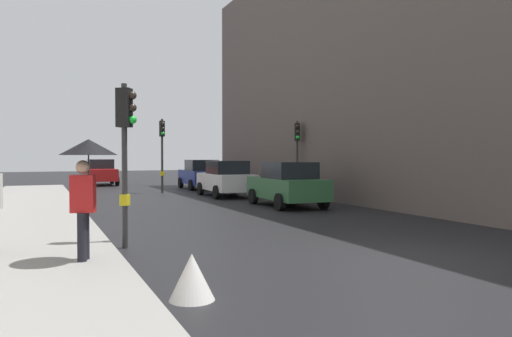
# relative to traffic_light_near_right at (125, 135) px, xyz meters

# --- Properties ---
(ground_plane) EXTENTS (120.00, 120.00, 0.00)m
(ground_plane) POSITION_rel_traffic_light_near_right_xyz_m (4.80, -3.18, -2.46)
(ground_plane) COLOR black
(sidewalk_kerb) EXTENTS (3.29, 40.00, 0.16)m
(sidewalk_kerb) POSITION_rel_traffic_light_near_right_xyz_m (-1.96, 2.82, -2.38)
(sidewalk_kerb) COLOR gray
(sidewalk_kerb) RESTS_ON ground
(building_facade_right) EXTENTS (12.00, 28.07, 12.10)m
(building_facade_right) POSITION_rel_traffic_light_near_right_xyz_m (15.92, 7.34, 3.59)
(building_facade_right) COLOR #5B514C
(building_facade_right) RESTS_ON ground
(traffic_light_near_right) EXTENTS (0.44, 0.38, 3.56)m
(traffic_light_near_right) POSITION_rel_traffic_light_near_right_xyz_m (0.00, 0.00, 0.00)
(traffic_light_near_right) COLOR #2D2D2D
(traffic_light_near_right) RESTS_ON ground
(traffic_light_far_median) EXTENTS (0.25, 0.43, 3.98)m
(traffic_light_far_median) POSITION_rel_traffic_light_near_right_xyz_m (4.36, 15.43, 0.28)
(traffic_light_far_median) COLOR #2D2D2D
(traffic_light_far_median) RESTS_ON ground
(traffic_light_mid_street) EXTENTS (0.33, 0.45, 3.66)m
(traffic_light_mid_street) POSITION_rel_traffic_light_near_right_xyz_m (9.62, 9.97, 0.07)
(traffic_light_mid_street) COLOR #2D2D2D
(traffic_light_mid_street) RESTS_ON ground
(car_blue_van) EXTENTS (2.14, 4.26, 1.76)m
(car_blue_van) POSITION_rel_traffic_light_near_right_xyz_m (7.26, 17.83, -1.58)
(car_blue_van) COLOR navy
(car_blue_van) RESTS_ON ground
(car_green_estate) EXTENTS (2.15, 4.27, 1.76)m
(car_green_estate) POSITION_rel_traffic_light_near_right_xyz_m (7.28, 6.47, -1.58)
(car_green_estate) COLOR #2D6038
(car_green_estate) RESTS_ON ground
(car_red_sedan) EXTENTS (2.04, 4.21, 1.76)m
(car_red_sedan) POSITION_rel_traffic_light_near_right_xyz_m (2.18, 24.40, -1.58)
(car_red_sedan) COLOR red
(car_red_sedan) RESTS_ON ground
(car_white_compact) EXTENTS (2.10, 4.24, 1.76)m
(car_white_compact) POSITION_rel_traffic_light_near_right_xyz_m (6.73, 11.97, -1.58)
(car_white_compact) COLOR silver
(car_white_compact) RESTS_ON ground
(pedestrian_with_umbrella) EXTENTS (1.00, 1.00, 2.14)m
(pedestrian_with_umbrella) POSITION_rel_traffic_light_near_right_xyz_m (-0.95, -1.77, -0.62)
(pedestrian_with_umbrella) COLOR black
(pedestrian_with_umbrella) RESTS_ON sidewalk_kerb
(warning_sign_triangle) EXTENTS (0.64, 0.64, 0.65)m
(warning_sign_triangle) POSITION_rel_traffic_light_near_right_xyz_m (0.21, -4.32, -2.13)
(warning_sign_triangle) COLOR silver
(warning_sign_triangle) RESTS_ON ground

